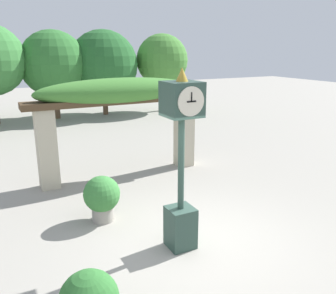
# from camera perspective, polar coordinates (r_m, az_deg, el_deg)

# --- Properties ---
(ground_plane) EXTENTS (60.00, 60.00, 0.00)m
(ground_plane) POSITION_cam_1_polar(r_m,az_deg,el_deg) (7.09, 4.53, -14.61)
(ground_plane) COLOR gray
(pedestal_clock) EXTENTS (0.58, 0.63, 3.26)m
(pedestal_clock) POSITION_cam_1_polar(r_m,az_deg,el_deg) (6.18, 2.12, -1.96)
(pedestal_clock) COLOR #2D473D
(pedestal_clock) RESTS_ON ground
(pergola) EXTENTS (5.14, 1.08, 2.79)m
(pergola) POSITION_cam_1_polar(r_m,az_deg,el_deg) (9.90, -7.68, 7.21)
(pergola) COLOR #BCB299
(pergola) RESTS_ON ground
(potted_plant_near_left) EXTENTS (0.77, 0.77, 0.99)m
(potted_plant_near_left) POSITION_cam_1_polar(r_m,az_deg,el_deg) (7.67, -10.56, -7.80)
(potted_plant_near_left) COLOR gray
(potted_plant_near_left) RESTS_ON ground
(tree_line) EXTENTS (14.69, 3.66, 4.67)m
(tree_line) POSITION_cam_1_polar(r_m,az_deg,el_deg) (19.11, -18.24, 12.51)
(tree_line) COLOR brown
(tree_line) RESTS_ON ground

